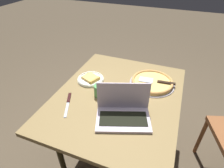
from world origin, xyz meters
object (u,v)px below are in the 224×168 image
at_px(pizza_plate, 91,79).
at_px(laptop, 123,111).
at_px(dining_table, 118,102).
at_px(drink_cup, 99,90).
at_px(pizza_tray, 152,82).
at_px(table_knife, 68,102).

bearing_deg(pizza_plate, laptop, 51.93).
distance_m(dining_table, laptop, 0.25).
bearing_deg(drink_cup, pizza_tray, 130.40).
bearing_deg(table_knife, dining_table, 124.47).
bearing_deg(laptop, pizza_plate, -128.07).
distance_m(laptop, table_knife, 0.40).
relative_size(laptop, pizza_tray, 1.08).
relative_size(dining_table, table_knife, 4.76).
bearing_deg(drink_cup, laptop, 58.18).
bearing_deg(pizza_plate, dining_table, 70.12).
relative_size(dining_table, drink_cup, 12.07).
relative_size(pizza_tray, drink_cup, 3.93).
xyz_separation_m(pizza_plate, pizza_tray, (-0.13, 0.48, 0.01)).
relative_size(laptop, table_knife, 1.68).
distance_m(pizza_plate, table_knife, 0.30).
bearing_deg(table_knife, drink_cup, 130.73).
relative_size(pizza_tray, table_knife, 1.55).
xyz_separation_m(dining_table, table_knife, (0.20, -0.30, 0.08)).
bearing_deg(pizza_plate, table_knife, -4.82).
xyz_separation_m(dining_table, pizza_tray, (-0.23, 0.21, 0.09)).
xyz_separation_m(laptop, drink_cup, (-0.14, -0.23, 0.00)).
bearing_deg(table_knife, pizza_plate, 175.18).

